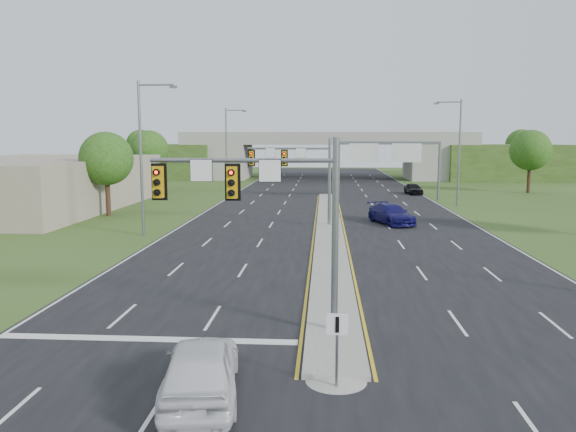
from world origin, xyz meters
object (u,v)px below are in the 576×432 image
(car_white, at_px, (201,368))
(car_far_c, at_px, (413,189))
(signal_mast_near, at_px, (270,203))
(sign_gantry, at_px, (387,154))
(signal_mast_far, at_px, (301,167))
(overpass, at_px, (327,158))
(keep_right_sign, at_px, (337,338))
(car_far_b, at_px, (391,214))

(car_white, height_order, car_far_c, car_white)
(signal_mast_near, relative_size, sign_gantry, 0.60)
(signal_mast_far, distance_m, overpass, 55.13)
(signal_mast_far, xyz_separation_m, car_white, (-1.38, -30.22, -3.87))
(keep_right_sign, relative_size, car_far_c, 0.53)
(signal_mast_far, distance_m, car_white, 30.50)
(car_white, relative_size, car_far_b, 0.89)
(keep_right_sign, xyz_separation_m, car_white, (-3.64, -0.77, -0.66))
(sign_gantry, xyz_separation_m, car_far_c, (4.15, 7.22, -4.52))
(sign_gantry, distance_m, car_far_c, 9.47)
(signal_mast_near, distance_m, sign_gantry, 45.88)
(keep_right_sign, bearing_deg, signal_mast_near, 116.94)
(overpass, bearing_deg, car_white, -92.45)
(keep_right_sign, height_order, sign_gantry, sign_gantry)
(signal_mast_far, height_order, sign_gantry, signal_mast_far)
(signal_mast_near, height_order, car_far_c, signal_mast_near)
(signal_mast_far, distance_m, keep_right_sign, 29.71)
(car_far_c, bearing_deg, keep_right_sign, -107.83)
(sign_gantry, bearing_deg, car_far_b, -94.95)
(signal_mast_near, bearing_deg, keep_right_sign, -63.06)
(signal_mast_far, relative_size, car_far_c, 1.70)
(signal_mast_near, relative_size, car_far_b, 1.27)
(signal_mast_near, relative_size, signal_mast_far, 1.00)
(keep_right_sign, bearing_deg, car_white, -168.07)
(signal_mast_far, xyz_separation_m, sign_gantry, (8.95, 19.99, 0.51))
(overpass, distance_m, car_far_c, 30.03)
(keep_right_sign, relative_size, sign_gantry, 0.19)
(keep_right_sign, bearing_deg, overpass, 90.00)
(keep_right_sign, bearing_deg, car_far_b, 80.72)
(keep_right_sign, xyz_separation_m, overpass, (0.00, 84.53, 2.04))
(car_far_c, bearing_deg, sign_gantry, -126.91)
(overpass, height_order, car_far_c, overpass)
(signal_mast_near, bearing_deg, car_white, -104.79)
(car_white, xyz_separation_m, car_far_c, (14.48, 57.44, -0.13))
(overpass, relative_size, car_white, 16.27)
(signal_mast_near, relative_size, overpass, 0.09)
(signal_mast_near, bearing_deg, car_far_c, 75.92)
(sign_gantry, relative_size, overpass, 0.14)
(sign_gantry, height_order, car_far_c, sign_gantry)
(overpass, bearing_deg, car_far_b, -84.52)
(sign_gantry, bearing_deg, car_white, -101.62)
(overpass, relative_size, car_far_b, 14.48)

